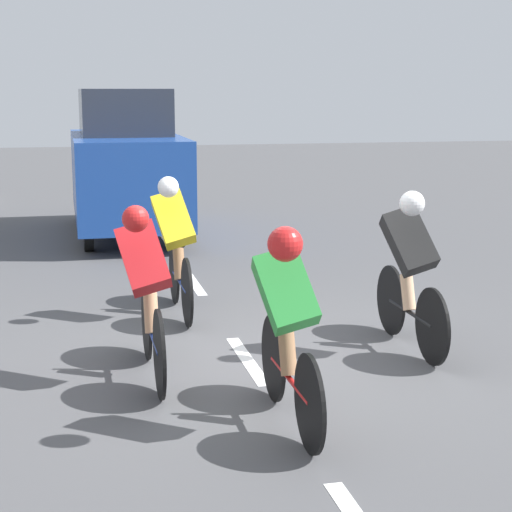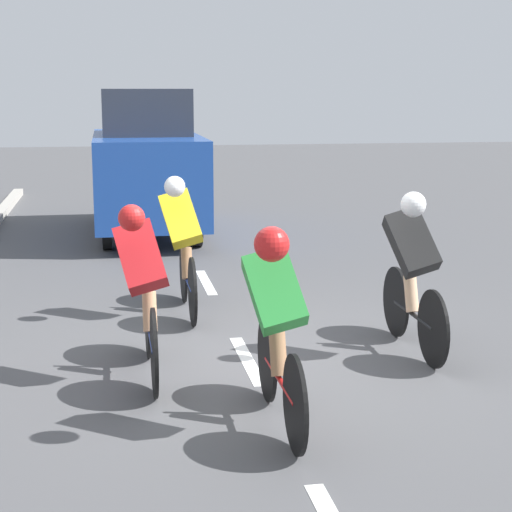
% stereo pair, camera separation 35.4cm
% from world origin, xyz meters
% --- Properties ---
extents(ground_plane, '(60.00, 60.00, 0.00)m').
position_xyz_m(ground_plane, '(0.00, 0.00, 0.00)').
color(ground_plane, '#4C4C4F').
extents(lane_stripe_mid, '(0.12, 1.40, 0.01)m').
position_xyz_m(lane_stripe_mid, '(0.00, 0.01, 0.00)').
color(lane_stripe_mid, white).
rests_on(lane_stripe_mid, ground).
extents(lane_stripe_far, '(0.12, 1.40, 0.01)m').
position_xyz_m(lane_stripe_far, '(0.00, -3.19, 0.00)').
color(lane_stripe_far, white).
rests_on(lane_stripe_far, ground).
extents(cyclist_green, '(0.44, 1.68, 1.51)m').
position_xyz_m(cyclist_green, '(0.06, 1.60, 0.80)').
color(cyclist_green, black).
rests_on(cyclist_green, ground).
extents(cyclist_yellow, '(0.46, 1.74, 1.52)m').
position_xyz_m(cyclist_yellow, '(0.41, -1.66, 0.79)').
color(cyclist_yellow, black).
rests_on(cyclist_yellow, ground).
extents(cyclist_red, '(0.45, 1.75, 1.51)m').
position_xyz_m(cyclist_red, '(0.91, 0.33, 0.78)').
color(cyclist_red, black).
rests_on(cyclist_red, ground).
extents(cyclist_black, '(0.47, 1.67, 1.53)m').
position_xyz_m(cyclist_black, '(-1.50, 0.06, 0.80)').
color(cyclist_black, black).
rests_on(cyclist_black, ground).
extents(support_car, '(1.70, 4.22, 2.40)m').
position_xyz_m(support_car, '(0.53, -7.04, 1.18)').
color(support_car, black).
rests_on(support_car, ground).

